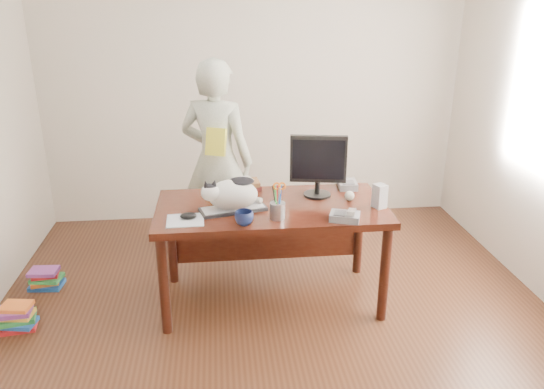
{
  "coord_description": "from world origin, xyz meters",
  "views": [
    {
      "loc": [
        -0.35,
        -2.82,
        2.12
      ],
      "look_at": [
        0.0,
        0.55,
        0.85
      ],
      "focal_mm": 35.0,
      "sensor_mm": 36.0,
      "label": 1
    }
  ],
  "objects_px": {
    "coffee_mug": "(244,218)",
    "speaker": "(380,196)",
    "person": "(217,161)",
    "baseball": "(350,196)",
    "book_pile_a": "(17,317)",
    "book_pile_b": "(46,279)",
    "keyboard": "(233,209)",
    "monitor": "(318,163)",
    "mouse": "(188,216)",
    "calculator": "(347,184)",
    "cat": "(231,194)",
    "pen_cup": "(278,209)",
    "phone": "(345,216)",
    "desk": "(270,220)",
    "book_stack": "(244,185)"
  },
  "relations": [
    {
      "from": "coffee_mug",
      "to": "speaker",
      "type": "distance_m",
      "value": 0.97
    },
    {
      "from": "coffee_mug",
      "to": "person",
      "type": "height_order",
      "value": "person"
    },
    {
      "from": "baseball",
      "to": "person",
      "type": "height_order",
      "value": "person"
    },
    {
      "from": "coffee_mug",
      "to": "book_pile_a",
      "type": "height_order",
      "value": "coffee_mug"
    },
    {
      "from": "book_pile_b",
      "to": "book_pile_a",
      "type": "bearing_deg",
      "value": -93.13
    },
    {
      "from": "book_pile_a",
      "to": "book_pile_b",
      "type": "height_order",
      "value": "book_pile_a"
    },
    {
      "from": "keyboard",
      "to": "coffee_mug",
      "type": "bearing_deg",
      "value": -90.0
    },
    {
      "from": "monitor",
      "to": "baseball",
      "type": "height_order",
      "value": "monitor"
    },
    {
      "from": "speaker",
      "to": "mouse",
      "type": "bearing_deg",
      "value": 160.53
    },
    {
      "from": "keyboard",
      "to": "calculator",
      "type": "height_order",
      "value": "calculator"
    },
    {
      "from": "coffee_mug",
      "to": "cat",
      "type": "bearing_deg",
      "value": 107.51
    },
    {
      "from": "pen_cup",
      "to": "calculator",
      "type": "distance_m",
      "value": 0.8
    },
    {
      "from": "mouse",
      "to": "baseball",
      "type": "relative_size",
      "value": 1.61
    },
    {
      "from": "speaker",
      "to": "baseball",
      "type": "xyz_separation_m",
      "value": [
        -0.17,
        0.15,
        -0.05
      ]
    },
    {
      "from": "coffee_mug",
      "to": "phone",
      "type": "relative_size",
      "value": 0.53
    },
    {
      "from": "desk",
      "to": "book_pile_b",
      "type": "height_order",
      "value": "desk"
    },
    {
      "from": "keyboard",
      "to": "book_stack",
      "type": "bearing_deg",
      "value": 62.59
    },
    {
      "from": "book_pile_a",
      "to": "book_pile_b",
      "type": "xyz_separation_m",
      "value": [
        0.03,
        0.55,
        -0.02
      ]
    },
    {
      "from": "speaker",
      "to": "book_pile_a",
      "type": "bearing_deg",
      "value": 159.24
    },
    {
      "from": "cat",
      "to": "book_stack",
      "type": "height_order",
      "value": "cat"
    },
    {
      "from": "coffee_mug",
      "to": "speaker",
      "type": "xyz_separation_m",
      "value": [
        0.94,
        0.2,
        0.04
      ]
    },
    {
      "from": "book_pile_a",
      "to": "cat",
      "type": "bearing_deg",
      "value": 4.78
    },
    {
      "from": "cat",
      "to": "calculator",
      "type": "bearing_deg",
      "value": 8.63
    },
    {
      "from": "desk",
      "to": "book_pile_a",
      "type": "relative_size",
      "value": 5.92
    },
    {
      "from": "pen_cup",
      "to": "speaker",
      "type": "bearing_deg",
      "value": 9.58
    },
    {
      "from": "baseball",
      "to": "desk",
      "type": "bearing_deg",
      "value": 176.1
    },
    {
      "from": "phone",
      "to": "book_pile_b",
      "type": "distance_m",
      "value": 2.38
    },
    {
      "from": "keyboard",
      "to": "monitor",
      "type": "relative_size",
      "value": 1.04
    },
    {
      "from": "cat",
      "to": "book_pile_b",
      "type": "xyz_separation_m",
      "value": [
        -1.44,
        0.43,
        -0.81
      ]
    },
    {
      "from": "cat",
      "to": "coffee_mug",
      "type": "distance_m",
      "value": 0.26
    },
    {
      "from": "cat",
      "to": "pen_cup",
      "type": "bearing_deg",
      "value": -42.29
    },
    {
      "from": "phone",
      "to": "person",
      "type": "height_order",
      "value": "person"
    },
    {
      "from": "cat",
      "to": "person",
      "type": "distance_m",
      "value": 0.89
    },
    {
      "from": "desk",
      "to": "person",
      "type": "xyz_separation_m",
      "value": [
        -0.37,
        0.73,
        0.24
      ]
    },
    {
      "from": "desk",
      "to": "book_stack",
      "type": "bearing_deg",
      "value": 122.77
    },
    {
      "from": "keyboard",
      "to": "mouse",
      "type": "bearing_deg",
      "value": -172.81
    },
    {
      "from": "baseball",
      "to": "cat",
      "type": "bearing_deg",
      "value": -172.16
    },
    {
      "from": "desk",
      "to": "book_pile_a",
      "type": "bearing_deg",
      "value": -170.97
    },
    {
      "from": "mouse",
      "to": "book_pile_a",
      "type": "relative_size",
      "value": 0.41
    },
    {
      "from": "phone",
      "to": "book_pile_b",
      "type": "relative_size",
      "value": 0.87
    },
    {
      "from": "mouse",
      "to": "book_pile_b",
      "type": "height_order",
      "value": "mouse"
    },
    {
      "from": "book_pile_a",
      "to": "speaker",
      "type": "bearing_deg",
      "value": 1.98
    },
    {
      "from": "speaker",
      "to": "book_pile_a",
      "type": "relative_size",
      "value": 0.62
    },
    {
      "from": "coffee_mug",
      "to": "baseball",
      "type": "relative_size",
      "value": 1.71
    },
    {
      "from": "desk",
      "to": "book_stack",
      "type": "distance_m",
      "value": 0.37
    },
    {
      "from": "keyboard",
      "to": "cat",
      "type": "distance_m",
      "value": 0.12
    },
    {
      "from": "calculator",
      "to": "keyboard",
      "type": "bearing_deg",
      "value": -152.41
    },
    {
      "from": "monitor",
      "to": "book_stack",
      "type": "relative_size",
      "value": 1.73
    },
    {
      "from": "phone",
      "to": "book_stack",
      "type": "height_order",
      "value": "same"
    },
    {
      "from": "monitor",
      "to": "baseball",
      "type": "bearing_deg",
      "value": -15.59
    }
  ]
}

